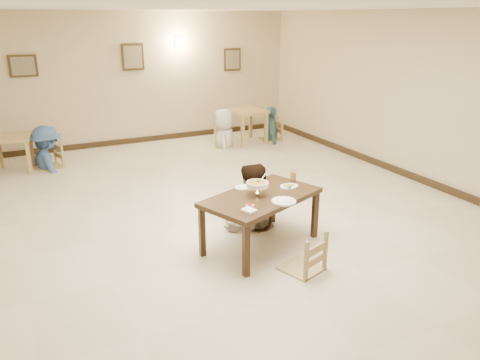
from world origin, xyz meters
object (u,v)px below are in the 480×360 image
chair_near (303,234)px  drink_glass (293,175)px  bg_table_left (12,143)px  bg_diner_d (271,106)px  main_table (261,201)px  chair_far (245,195)px  main_diner (251,164)px  bg_table_right (247,116)px  bg_chair_rr (271,119)px  bg_chair_rl (224,126)px  bg_diner_c (223,109)px  bg_chair_lr (46,143)px  curry_warmer (257,184)px  bg_diner_b (43,126)px

chair_near → drink_glass: bearing=-134.9°
chair_near → bg_table_left: bearing=-81.2°
bg_diner_d → drink_glass: bearing=171.0°
main_table → chair_far: 0.76m
main_diner → bg_diner_d: size_ratio=1.12×
bg_table_right → chair_far: bearing=-117.3°
bg_table_left → bg_chair_rr: bg_chair_rr is taller
main_table → chair_near: bearing=-100.4°
drink_glass → bg_table_right: 4.87m
bg_chair_rl → bg_diner_c: 0.40m
chair_far → bg_table_left: 5.11m
chair_far → bg_diner_d: bearing=39.1°
chair_far → bg_chair_lr: (-2.32, 4.12, 0.06)m
main_diner → bg_chair_lr: (-2.37, 4.20, -0.41)m
chair_near → bg_diner_d: 6.25m
main_diner → bg_chair_rr: main_diner is taller
bg_table_right → bg_diner_d: bearing=-5.0°
bg_chair_rl → bg_chair_rr: 1.27m
curry_warmer → bg_table_right: curry_warmer is taller
main_table → drink_glass: 0.75m
drink_glass → bg_chair_rl: 4.64m
curry_warmer → bg_table_left: 5.62m
drink_glass → bg_table_right: drink_glass is taller
bg_table_left → bg_diner_d: (5.71, -0.08, 0.26)m
chair_near → bg_diner_c: 5.80m
main_table → chair_far: bearing=58.0°
main_diner → bg_chair_lr: main_diner is taller
curry_warmer → bg_diner_b: bearing=113.9°
bg_table_right → bg_chair_lr: (-4.48, -0.05, -0.14)m
drink_glass → bg_chair_rr: bearing=63.6°
bg_diner_d → bg_chair_rr: bearing=0.0°
bg_chair_rl → bg_diner_d: 1.32m
bg_diner_c → bg_table_left: bearing=-69.1°
bg_table_right → bg_chair_rl: (-0.63, -0.06, -0.18)m
curry_warmer → drink_glass: size_ratio=1.97×
bg_chair_rr → bg_diner_d: size_ratio=0.62×
main_table → bg_diner_c: (1.66, 4.83, 0.23)m
curry_warmer → bg_diner_d: 5.66m
main_table → bg_chair_rl: 5.11m
bg_chair_rr → curry_warmer: bearing=-19.9°
chair_far → bg_diner_c: size_ratio=0.52×
bg_chair_rr → chair_near: bearing=-14.7°
curry_warmer → bg_table_left: (-2.73, 4.90, -0.29)m
main_table → bg_chair_lr: (-2.19, 4.84, -0.12)m
chair_near → drink_glass: chair_near is taller
chair_near → bg_diner_b: 6.07m
bg_table_right → drink_glass: bearing=-109.5°
chair_far → bg_table_left: (-2.92, 4.20, 0.12)m
bg_chair_rr → bg_diner_b: bg_diner_b is taller
curry_warmer → bg_diner_c: bg_diner_c is taller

